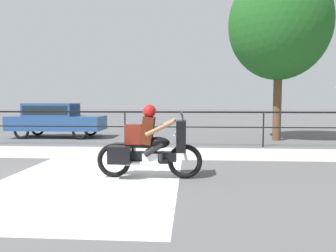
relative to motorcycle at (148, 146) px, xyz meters
The scene contains 7 objects.
ground_plane 1.69m from the motorcycle, behind, with size 120.00×120.00×0.00m, color #565659.
sidewalk_band 3.77m from the motorcycle, 114.43° to the left, with size 44.00×2.40×0.01m, color #B7B2A8.
crosswalk_band 1.42m from the motorcycle, 169.35° to the right, with size 3.79×6.00×0.01m, color silver.
fence_railing 5.30m from the motorcycle, 106.82° to the left, with size 36.00×0.05×1.29m.
motorcycle is the anchor object (origin of this frame).
parked_car 9.22m from the motorcycle, 124.85° to the left, with size 4.23×1.66×1.57m.
tree_behind_sign 9.43m from the motorcycle, 57.32° to the left, with size 4.18×4.18×7.15m.
Camera 1 is at (2.44, -6.97, 1.69)m, focal length 35.00 mm.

